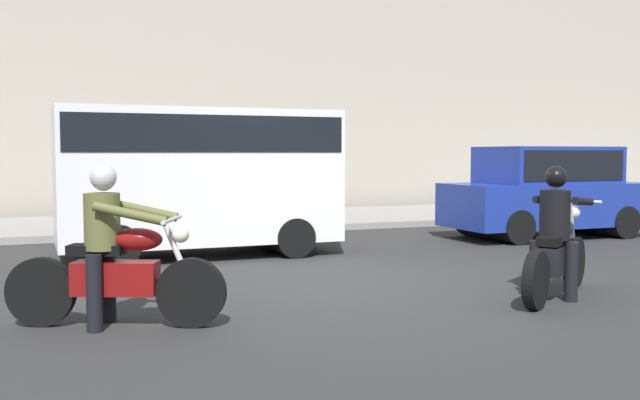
% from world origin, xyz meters
% --- Properties ---
extents(ground_plane, '(80.00, 80.00, 0.00)m').
position_xyz_m(ground_plane, '(0.00, 0.00, 0.00)').
color(ground_plane, '#2A2A2A').
extents(sidewalk_slab, '(40.00, 4.40, 0.14)m').
position_xyz_m(sidewalk_slab, '(0.00, 8.00, 0.07)').
color(sidewalk_slab, gray).
rests_on(sidewalk_slab, ground_plane).
extents(motorcycle_with_rider_olive, '(2.00, 1.03, 1.57)m').
position_xyz_m(motorcycle_with_rider_olive, '(-2.86, -1.32, 0.64)').
color(motorcycle_with_rider_olive, black).
rests_on(motorcycle_with_rider_olive, ground_plane).
extents(motorcycle_with_rider_black_leather, '(1.89, 1.35, 1.53)m').
position_xyz_m(motorcycle_with_rider_black_leather, '(2.03, -1.78, 0.63)').
color(motorcycle_with_rider_black_leather, black).
rests_on(motorcycle_with_rider_black_leather, ground_plane).
extents(parked_hatchback_cobalt_blue, '(4.09, 1.76, 1.80)m').
position_xyz_m(parked_hatchback_cobalt_blue, '(5.94, 3.13, 0.94)').
color(parked_hatchback_cobalt_blue, navy).
rests_on(parked_hatchback_cobalt_blue, ground_plane).
extents(parked_van_white, '(4.40, 1.96, 2.37)m').
position_xyz_m(parked_van_white, '(-1.05, 3.20, 1.37)').
color(parked_van_white, silver).
rests_on(parked_van_white, ground_plane).
extents(street_sign_post, '(0.44, 0.08, 2.22)m').
position_xyz_m(street_sign_post, '(0.89, 7.52, 1.50)').
color(street_sign_post, gray).
rests_on(street_sign_post, sidewalk_slab).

